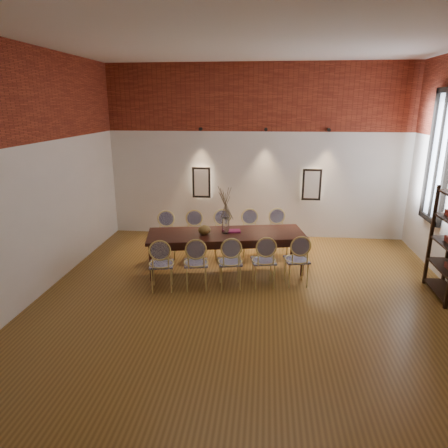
# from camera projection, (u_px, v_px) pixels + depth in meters

# --- Properties ---
(floor) EXTENTS (7.00, 7.00, 0.02)m
(floor) POSITION_uv_depth(u_px,v_px,m) (248.00, 302.00, 6.54)
(floor) COLOR brown
(floor) RESTS_ON ground
(ceiling) EXTENTS (7.00, 7.00, 0.02)m
(ceiling) POSITION_uv_depth(u_px,v_px,m) (253.00, 34.00, 5.38)
(ceiling) COLOR silver
(ceiling) RESTS_ON ground
(wall_back) EXTENTS (7.00, 0.10, 4.00)m
(wall_back) POSITION_uv_depth(u_px,v_px,m) (257.00, 153.00, 9.34)
(wall_back) COLOR silver
(wall_back) RESTS_ON ground
(wall_front) EXTENTS (7.00, 0.10, 4.00)m
(wall_front) POSITION_uv_depth(u_px,v_px,m) (228.00, 282.00, 2.58)
(wall_front) COLOR silver
(wall_front) RESTS_ON ground
(wall_left) EXTENTS (0.10, 7.00, 4.00)m
(wall_left) POSITION_uv_depth(u_px,v_px,m) (26.00, 177.00, 6.31)
(wall_left) COLOR silver
(wall_left) RESTS_ON ground
(brick_band_back) EXTENTS (7.00, 0.02, 1.50)m
(brick_band_back) POSITION_uv_depth(u_px,v_px,m) (258.00, 97.00, 8.91)
(brick_band_back) COLOR maroon
(brick_band_back) RESTS_ON ground
(brick_band_front) EXTENTS (7.00, 0.02, 1.50)m
(brick_band_front) POSITION_uv_depth(u_px,v_px,m) (230.00, 77.00, 2.28)
(brick_band_front) COLOR maroon
(brick_band_front) RESTS_ON ground
(brick_band_left) EXTENTS (0.02, 7.00, 1.50)m
(brick_band_left) POSITION_uv_depth(u_px,v_px,m) (19.00, 94.00, 5.94)
(brick_band_left) COLOR maroon
(brick_band_left) RESTS_ON ground
(niche_left) EXTENTS (0.36, 0.06, 0.66)m
(niche_left) POSITION_uv_depth(u_px,v_px,m) (202.00, 182.00, 9.57)
(niche_left) COLOR #FFEAC6
(niche_left) RESTS_ON wall_back
(niche_right) EXTENTS (0.36, 0.06, 0.66)m
(niche_right) POSITION_uv_depth(u_px,v_px,m) (312.00, 185.00, 9.31)
(niche_right) COLOR #FFEAC6
(niche_right) RESTS_ON wall_back
(spot_fixture_left) EXTENTS (0.08, 0.10, 0.08)m
(spot_fixture_left) POSITION_uv_depth(u_px,v_px,m) (201.00, 129.00, 9.18)
(spot_fixture_left) COLOR black
(spot_fixture_left) RESTS_ON wall_back
(spot_fixture_mid) EXTENTS (0.08, 0.10, 0.08)m
(spot_fixture_mid) POSITION_uv_depth(u_px,v_px,m) (266.00, 129.00, 9.03)
(spot_fixture_mid) COLOR black
(spot_fixture_mid) RESTS_ON wall_back
(spot_fixture_right) EXTENTS (0.08, 0.10, 0.08)m
(spot_fixture_right) POSITION_uv_depth(u_px,v_px,m) (329.00, 130.00, 8.89)
(spot_fixture_right) COLOR black
(spot_fixture_right) RESTS_ON wall_back
(window_glass) EXTENTS (0.02, 0.78, 2.38)m
(window_glass) POSITION_uv_depth(u_px,v_px,m) (440.00, 157.00, 7.47)
(window_glass) COLOR silver
(window_glass) RESTS_ON wall_right
(window_frame) EXTENTS (0.08, 0.90, 2.50)m
(window_frame) POSITION_uv_depth(u_px,v_px,m) (438.00, 157.00, 7.47)
(window_frame) COLOR black
(window_frame) RESTS_ON wall_right
(window_mullion) EXTENTS (0.06, 0.06, 2.40)m
(window_mullion) POSITION_uv_depth(u_px,v_px,m) (438.00, 157.00, 7.47)
(window_mullion) COLOR black
(window_mullion) RESTS_ON wall_right
(dining_table) EXTENTS (3.09, 1.49, 0.75)m
(dining_table) POSITION_uv_depth(u_px,v_px,m) (226.00, 252.00, 7.69)
(dining_table) COLOR #36150E
(dining_table) RESTS_ON floor
(chair_near_a) EXTENTS (0.52, 0.52, 0.94)m
(chair_near_a) POSITION_uv_depth(u_px,v_px,m) (162.00, 264.00, 6.85)
(chair_near_a) COLOR #DAC66F
(chair_near_a) RESTS_ON floor
(chair_near_b) EXTENTS (0.52, 0.52, 0.94)m
(chair_near_b) POSITION_uv_depth(u_px,v_px,m) (196.00, 263.00, 6.90)
(chair_near_b) COLOR #DAC66F
(chair_near_b) RESTS_ON floor
(chair_near_c) EXTENTS (0.52, 0.52, 0.94)m
(chair_near_c) POSITION_uv_depth(u_px,v_px,m) (230.00, 262.00, 6.94)
(chair_near_c) COLOR #DAC66F
(chair_near_c) RESTS_ON floor
(chair_near_d) EXTENTS (0.52, 0.52, 0.94)m
(chair_near_d) POSITION_uv_depth(u_px,v_px,m) (264.00, 261.00, 6.99)
(chair_near_d) COLOR #DAC66F
(chair_near_d) RESTS_ON floor
(chair_near_e) EXTENTS (0.52, 0.52, 0.94)m
(chair_near_e) POSITION_uv_depth(u_px,v_px,m) (297.00, 260.00, 7.04)
(chair_near_e) COLOR #DAC66F
(chair_near_e) RESTS_ON floor
(chair_far_a) EXTENTS (0.52, 0.52, 0.94)m
(chair_far_a) POSITION_uv_depth(u_px,v_px,m) (166.00, 236.00, 8.29)
(chair_far_a) COLOR #DAC66F
(chair_far_a) RESTS_ON floor
(chair_far_b) EXTENTS (0.52, 0.52, 0.94)m
(chair_far_b) POSITION_uv_depth(u_px,v_px,m) (195.00, 235.00, 8.34)
(chair_far_b) COLOR #DAC66F
(chair_far_b) RESTS_ON floor
(chair_far_c) EXTENTS (0.52, 0.52, 0.94)m
(chair_far_c) POSITION_uv_depth(u_px,v_px,m) (223.00, 235.00, 8.39)
(chair_far_c) COLOR #DAC66F
(chair_far_c) RESTS_ON floor
(chair_far_d) EXTENTS (0.52, 0.52, 0.94)m
(chair_far_d) POSITION_uv_depth(u_px,v_px,m) (251.00, 234.00, 8.43)
(chair_far_d) COLOR #DAC66F
(chair_far_d) RESTS_ON floor
(chair_far_e) EXTENTS (0.52, 0.52, 0.94)m
(chair_far_e) POSITION_uv_depth(u_px,v_px,m) (278.00, 233.00, 8.48)
(chair_far_e) COLOR #DAC66F
(chair_far_e) RESTS_ON floor
(vase) EXTENTS (0.14, 0.14, 0.30)m
(vase) POSITION_uv_depth(u_px,v_px,m) (226.00, 226.00, 7.54)
(vase) COLOR silver
(vase) RESTS_ON dining_table
(dried_branches) EXTENTS (0.50, 0.50, 0.70)m
(dried_branches) POSITION_uv_depth(u_px,v_px,m) (226.00, 202.00, 7.41)
(dried_branches) COLOR brown
(dried_branches) RESTS_ON vase
(bowl) EXTENTS (0.24, 0.24, 0.18)m
(bowl) POSITION_uv_depth(u_px,v_px,m) (204.00, 230.00, 7.48)
(bowl) COLOR brown
(bowl) RESTS_ON dining_table
(book) EXTENTS (0.29, 0.23, 0.03)m
(book) POSITION_uv_depth(u_px,v_px,m) (234.00, 231.00, 7.66)
(book) COLOR #871C53
(book) RESTS_ON dining_table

